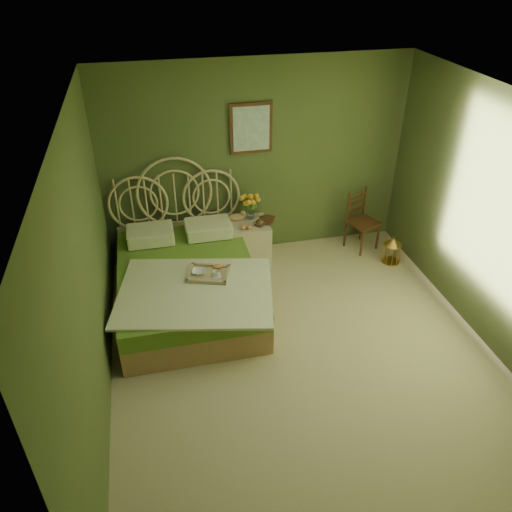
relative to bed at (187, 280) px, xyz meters
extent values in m
plane|color=#C4AF8E|center=(1.09, -1.17, -0.32)|extent=(4.50, 4.50, 0.00)
plane|color=silver|center=(1.09, -1.17, 2.28)|extent=(4.50, 4.50, 0.00)
plane|color=#4E5A2F|center=(1.09, 1.08, 0.98)|extent=(4.00, 0.00, 4.00)
plane|color=#4E5A2F|center=(-0.91, -1.17, 0.98)|extent=(0.00, 4.50, 4.50)
plane|color=#4E5A2F|center=(3.09, -1.17, 0.98)|extent=(0.00, 4.50, 4.50)
cube|color=#3D2610|center=(1.01, 1.05, 1.43)|extent=(0.54, 0.03, 0.64)
cube|color=silver|center=(1.01, 1.03, 1.43)|extent=(0.46, 0.01, 0.56)
cube|color=tan|center=(0.00, -0.06, -0.16)|extent=(1.57, 2.09, 0.31)
cube|color=olive|center=(0.00, -0.06, 0.10)|extent=(1.57, 2.09, 0.21)
cube|color=white|center=(0.05, -0.53, 0.22)|extent=(1.87, 1.57, 0.03)
cube|color=white|center=(-0.37, 0.67, 0.30)|extent=(0.57, 0.42, 0.17)
cube|color=white|center=(0.36, 0.67, 0.30)|extent=(0.57, 0.42, 0.17)
cube|color=beige|center=(0.23, -0.28, 0.22)|extent=(0.54, 0.47, 0.04)
ellipsoid|color=#B77A38|center=(0.35, -0.19, 0.27)|extent=(0.12, 0.07, 0.05)
cube|color=beige|center=(0.91, 0.77, -0.03)|extent=(0.52, 0.52, 0.57)
cylinder|color=silver|center=(0.97, 0.90, 0.34)|extent=(0.10, 0.10, 0.18)
ellipsoid|color=tan|center=(0.77, 0.88, 0.30)|extent=(0.21, 0.11, 0.10)
sphere|color=#CE7A50|center=(0.81, 0.62, 0.28)|extent=(0.07, 0.07, 0.07)
sphere|color=#CE7A50|center=(0.88, 0.60, 0.28)|extent=(0.07, 0.07, 0.07)
cube|color=#3D2610|center=(2.54, 0.73, 0.08)|extent=(0.49, 0.49, 0.04)
cylinder|color=#3D2610|center=(2.38, 0.57, -0.12)|extent=(0.03, 0.03, 0.40)
cylinder|color=#3D2610|center=(2.70, 0.57, -0.12)|extent=(0.03, 0.03, 0.40)
cylinder|color=#3D2610|center=(2.38, 0.89, -0.12)|extent=(0.03, 0.03, 0.40)
cylinder|color=#3D2610|center=(2.70, 0.89, -0.12)|extent=(0.03, 0.03, 0.40)
cube|color=#3D2610|center=(2.54, 0.89, 0.30)|extent=(0.31, 0.16, 0.44)
cylinder|color=#BF8E3D|center=(2.79, 0.28, -0.31)|extent=(0.24, 0.24, 0.01)
cylinder|color=#BF8E3D|center=(2.79, 0.28, -0.18)|extent=(0.24, 0.24, 0.27)
cone|color=#BF8E3D|center=(2.79, 0.28, 0.00)|extent=(0.24, 0.24, 0.10)
imported|color=#381E0F|center=(1.09, 0.79, 0.26)|extent=(0.18, 0.23, 0.02)
imported|color=#472819|center=(1.09, 0.79, 0.28)|extent=(0.26, 0.28, 0.02)
imported|color=white|center=(0.13, -0.23, 0.26)|extent=(0.19, 0.19, 0.04)
imported|color=white|center=(0.31, -0.34, 0.28)|extent=(0.10, 0.10, 0.07)
camera|label=1|loc=(-0.27, -4.88, 3.46)|focal=35.00mm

